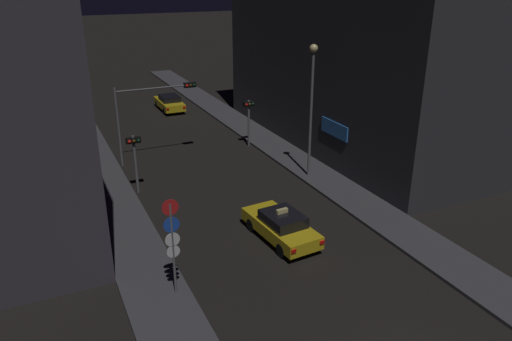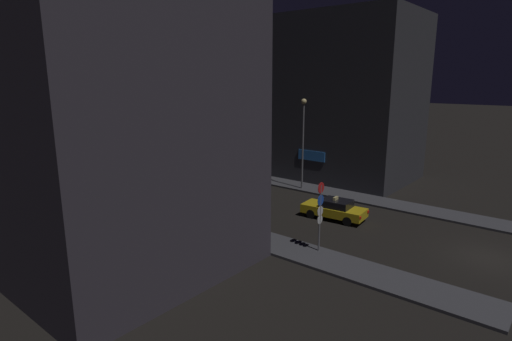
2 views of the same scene
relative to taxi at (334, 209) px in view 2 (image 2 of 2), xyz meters
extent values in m
plane|color=black|center=(-0.37, -9.76, -0.74)|extent=(300.00, 300.00, 0.00)
cube|color=#424247|center=(-6.45, 16.08, -0.66)|extent=(2.54, 55.68, 0.15)
cube|color=#424247|center=(5.70, 16.08, -0.66)|extent=(2.54, 55.68, 0.15)
cube|color=#3D3842|center=(-13.32, 12.25, 6.44)|extent=(11.20, 24.98, 14.34)
cube|color=red|center=(-7.68, 7.26, 1.85)|extent=(0.08, 2.80, 0.90)
cube|color=#333338|center=(12.05, 10.92, 7.05)|extent=(10.16, 23.32, 15.57)
cube|color=#337FE5|center=(6.93, 6.26, 2.07)|extent=(0.08, 2.80, 0.90)
cube|color=yellow|center=(0.00, 0.05, -0.12)|extent=(2.17, 4.54, 0.60)
cube|color=black|center=(0.01, -0.15, 0.43)|extent=(1.75, 2.11, 0.50)
cube|color=red|center=(-0.56, -2.23, -0.02)|extent=(0.24, 0.08, 0.16)
cube|color=red|center=(0.93, -2.10, -0.02)|extent=(0.24, 0.08, 0.16)
cylinder|color=black|center=(-0.92, 1.34, -0.42)|extent=(0.27, 0.66, 0.64)
cylinder|color=black|center=(0.68, 1.48, -0.42)|extent=(0.27, 0.66, 0.64)
cylinder|color=black|center=(-0.69, -1.38, -0.42)|extent=(0.27, 0.66, 0.64)
cylinder|color=black|center=(0.91, -1.24, -0.42)|extent=(0.27, 0.66, 0.64)
cube|color=#F4E08C|center=(0.00, -0.05, 0.78)|extent=(0.57, 0.23, 0.20)
cube|color=yellow|center=(1.68, 25.17, -0.12)|extent=(1.82, 4.41, 0.60)
cube|color=black|center=(1.68, 24.97, 0.43)|extent=(1.59, 1.99, 0.50)
cube|color=red|center=(0.92, 22.95, -0.02)|extent=(0.24, 0.06, 0.16)
cube|color=red|center=(2.42, 22.95, -0.02)|extent=(0.24, 0.06, 0.16)
cylinder|color=black|center=(0.89, 26.54, -0.42)|extent=(0.22, 0.64, 0.64)
cylinder|color=black|center=(2.49, 26.53, -0.42)|extent=(0.22, 0.64, 0.64)
cylinder|color=black|center=(0.88, 23.81, -0.42)|extent=(0.22, 0.64, 0.64)
cylinder|color=black|center=(2.48, 23.80, -0.42)|extent=(0.22, 0.64, 0.64)
cylinder|color=slate|center=(-4.92, 12.93, 1.83)|extent=(0.16, 0.16, 5.12)
cylinder|color=slate|center=(-2.50, 12.93, 4.14)|extent=(4.85, 0.10, 0.10)
cube|color=black|center=(-0.07, 12.93, 4.14)|extent=(0.80, 0.28, 0.32)
sphere|color=red|center=(-0.32, 12.75, 4.14)|extent=(0.20, 0.20, 0.20)
sphere|color=#3F2D0C|center=(-0.07, 12.75, 4.14)|extent=(0.20, 0.20, 0.20)
sphere|color=#0C3319|center=(0.18, 12.75, 4.14)|extent=(0.20, 0.20, 0.20)
cylinder|color=slate|center=(-4.92, 8.25, 0.96)|extent=(0.16, 0.16, 3.40)
cube|color=black|center=(-4.92, 8.25, 2.41)|extent=(0.80, 0.28, 0.32)
sphere|color=red|center=(-5.17, 8.07, 2.41)|extent=(0.20, 0.20, 0.20)
sphere|color=#3F2D0C|center=(-4.92, 8.07, 2.41)|extent=(0.20, 0.20, 0.20)
sphere|color=#0C3319|center=(-4.68, 8.07, 2.41)|extent=(0.20, 0.20, 0.20)
cylinder|color=slate|center=(4.18, 12.97, 0.96)|extent=(0.16, 0.16, 3.39)
cube|color=black|center=(4.18, 12.97, 2.40)|extent=(0.80, 0.28, 0.32)
sphere|color=red|center=(3.93, 12.79, 2.40)|extent=(0.20, 0.20, 0.20)
sphere|color=#3F2D0C|center=(4.18, 12.79, 2.40)|extent=(0.20, 0.20, 0.20)
sphere|color=#0C3319|center=(4.43, 12.79, 2.40)|extent=(0.20, 0.20, 0.20)
cylinder|color=slate|center=(-5.73, -2.14, 1.34)|extent=(0.10, 0.10, 3.85)
cylinder|color=red|center=(-5.73, -2.16, 3.12)|extent=(0.62, 0.03, 0.62)
cylinder|color=blue|center=(-5.73, -2.16, 2.40)|extent=(0.62, 0.03, 0.62)
cylinder|color=white|center=(-5.73, -2.16, 1.78)|extent=(0.57, 0.03, 0.57)
cylinder|color=white|center=(-5.73, -2.16, 1.27)|extent=(0.51, 0.03, 0.51)
cylinder|color=slate|center=(5.07, 6.03, 3.12)|extent=(0.16, 0.16, 7.41)
sphere|color=#F4D88C|center=(5.07, 6.03, 7.07)|extent=(0.47, 0.47, 0.47)
camera|label=1|loc=(-9.64, -17.90, 10.98)|focal=34.43mm
camera|label=2|loc=(-24.66, -13.06, 8.96)|focal=28.57mm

